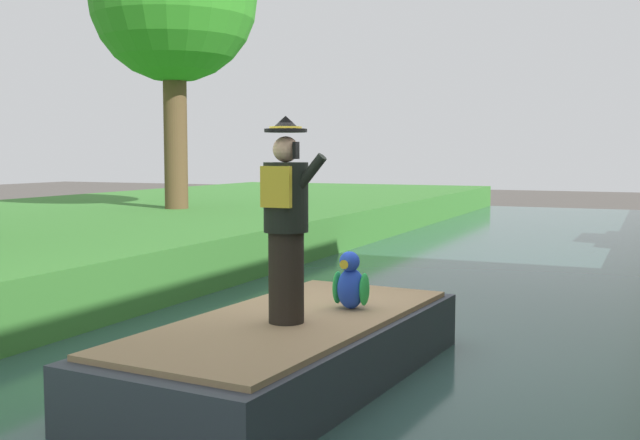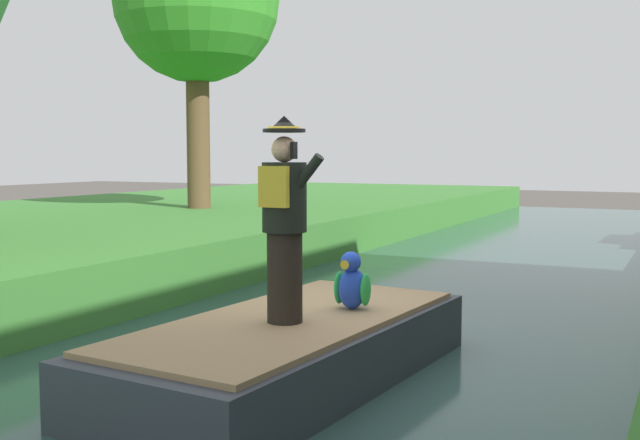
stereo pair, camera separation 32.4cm
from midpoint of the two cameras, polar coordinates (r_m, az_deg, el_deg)
name	(u,v)px [view 2 (the right image)]	position (r m, az deg, el deg)	size (l,w,h in m)	color
ground_plane	(327,371)	(7.96, 1.70, -11.24)	(80.00, 80.00, 0.00)	#4C4742
canal_water	(327,366)	(7.95, 1.70, -10.90)	(6.19, 48.00, 0.10)	#2D4C47
boat	(291,350)	(7.18, -0.91, -9.72)	(2.11, 4.32, 0.61)	#333842
person_pirate	(285,220)	(6.77, -1.30, -0.01)	(0.61, 0.42, 1.85)	black
parrot_plush	(352,284)	(7.45, 3.67, -4.83)	(0.36, 0.34, 0.57)	blue
tree_tall	(196,2)	(18.97, -8.76, 15.89)	(3.95, 3.95, 6.95)	brown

